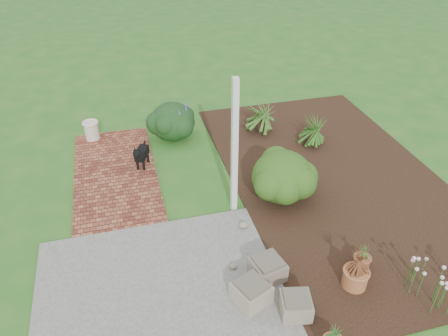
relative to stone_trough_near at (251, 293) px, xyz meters
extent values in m
plane|color=#23641F|center=(0.04, 1.97, -0.19)|extent=(80.00, 80.00, 0.00)
cube|color=#5C5C5A|center=(-1.21, 0.22, -0.17)|extent=(3.50, 3.50, 0.04)
cube|color=maroon|center=(-1.66, 3.72, -0.17)|extent=(1.60, 3.50, 0.04)
cube|color=black|center=(2.54, 2.47, -0.17)|extent=(4.00, 7.00, 0.03)
cube|color=white|center=(0.34, 2.07, 1.06)|extent=(0.10, 0.10, 2.50)
cube|color=gray|center=(0.00, 0.00, 0.00)|extent=(0.59, 0.59, 0.30)
cube|color=#716D56|center=(0.52, -0.35, -0.01)|extent=(0.48, 0.48, 0.27)
cube|color=#716354|center=(0.36, 0.35, 0.00)|extent=(0.53, 0.53, 0.30)
cube|color=black|center=(-1.09, 3.83, 0.15)|extent=(0.33, 0.45, 0.18)
cylinder|color=black|center=(-1.21, 3.72, -0.05)|extent=(0.05, 0.05, 0.21)
cylinder|color=black|center=(-1.09, 3.67, -0.05)|extent=(0.05, 0.05, 0.21)
cylinder|color=black|center=(-1.09, 3.99, -0.05)|extent=(0.05, 0.05, 0.21)
cylinder|color=black|center=(-0.97, 3.95, -0.05)|extent=(0.05, 0.05, 0.21)
sphere|color=black|center=(-1.19, 3.60, 0.30)|extent=(0.17, 0.17, 0.17)
cone|color=black|center=(-1.00, 4.03, 0.28)|extent=(0.11, 0.14, 0.15)
cylinder|color=beige|center=(-2.07, 5.24, 0.06)|extent=(0.35, 0.35, 0.41)
ellipsoid|color=#19400D|center=(1.27, 2.15, 0.31)|extent=(1.25, 1.25, 0.94)
cylinder|color=#AB633A|center=(1.54, -0.11, -0.02)|extent=(0.42, 0.42, 0.29)
cylinder|color=#964A32|center=(1.82, 0.18, -0.06)|extent=(0.26, 0.26, 0.20)
ellipsoid|color=black|center=(-0.28, 4.91, 0.24)|extent=(1.00, 1.00, 0.85)
camera|label=1|loc=(-1.40, -3.81, 4.80)|focal=35.00mm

